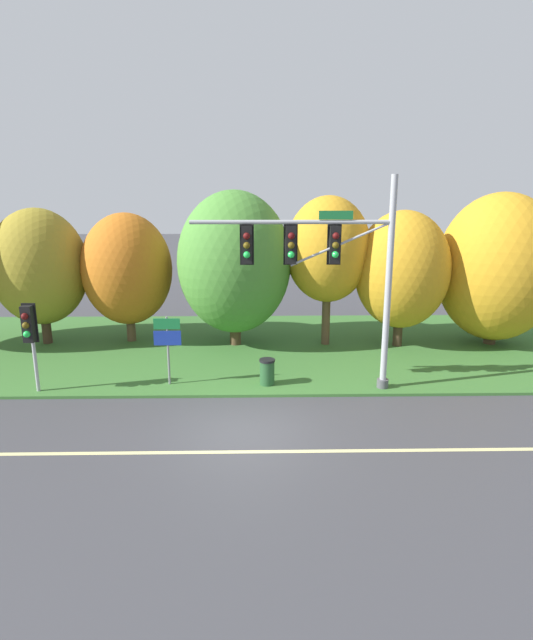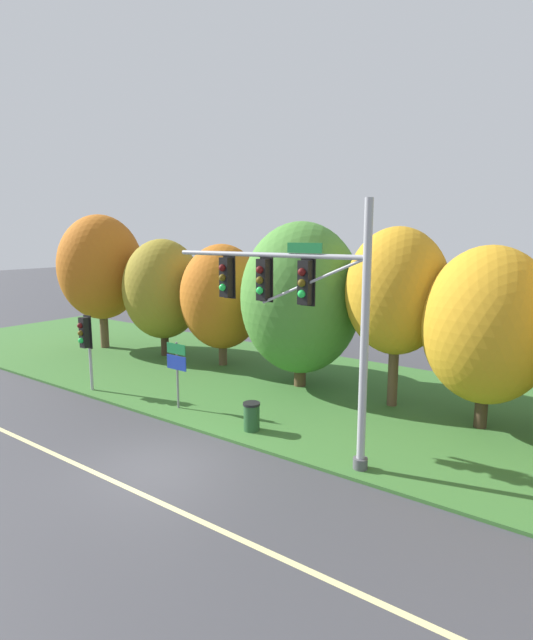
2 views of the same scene
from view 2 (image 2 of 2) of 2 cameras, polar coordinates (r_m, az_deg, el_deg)
The scene contains 13 objects.
ground_plane at distance 14.78m, azimuth -12.57°, elevation -16.08°, with size 160.00×160.00×0.00m, color #3D3D42.
lane_stripe at distance 14.11m, azimuth -16.40°, elevation -17.55°, with size 36.00×0.16×0.01m, color beige.
grass_verge at distance 20.70m, azimuth 4.95°, elevation -8.07°, with size 48.00×11.50×0.10m, color #386B2D.
traffic_signal_mast at distance 14.02m, azimuth 3.75°, elevation 2.06°, with size 6.74×0.49×7.19m.
pedestrian_signal_near_kerb at distance 21.17m, azimuth -19.99°, elevation -1.83°, with size 0.46×0.55×3.09m.
route_sign_post at distance 18.37m, azimuth -10.22°, elevation -4.97°, with size 0.95×0.08×2.46m.
tree_nearest_road at distance 28.93m, azimuth -18.41°, elevation 5.71°, with size 4.56×4.56×7.34m.
tree_left_of_mast at distance 26.25m, azimuth -11.74°, elevation 3.46°, with size 4.10×4.10×6.05m.
tree_behind_signpost at distance 23.88m, azimuth -5.10°, elevation 2.64°, with size 4.00×4.00×5.84m.
tree_mid_verge at distance 20.42m, azimuth 3.95°, elevation 2.49°, with size 4.95×4.95×6.80m.
tree_tall_centre at distance 18.49m, azimuth 14.65°, elevation 3.15°, with size 3.68×3.68×6.57m.
tree_right_far at distance 17.39m, azimuth 23.95°, elevation -0.58°, with size 4.08×4.08×5.97m.
trash_bin at distance 16.44m, azimuth -1.72°, elevation -10.94°, with size 0.56×0.56×0.93m.
Camera 2 is at (10.13, -8.65, 6.40)m, focal length 28.00 mm.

